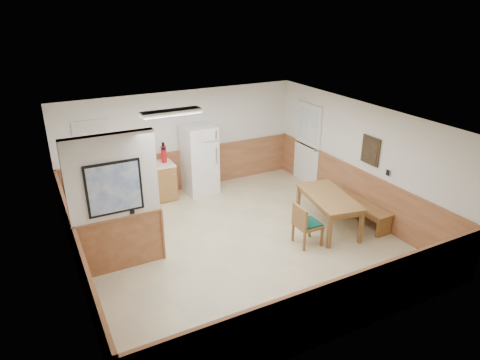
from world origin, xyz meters
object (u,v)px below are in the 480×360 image
refrigerator (200,160)px  fire_extinguisher (164,154)px  dining_table (329,200)px  soap_bottle (91,171)px  dining_chair (304,222)px  dining_bench (357,205)px

refrigerator → fire_extinguisher: refrigerator is taller
dining_table → soap_bottle: size_ratio=8.08×
refrigerator → soap_bottle: (-2.55, 0.00, 0.16)m
fire_extinguisher → dining_chair: bearing=-78.5°
dining_table → dining_chair: size_ratio=2.02×
fire_extinguisher → refrigerator: bearing=-20.2°
refrigerator → dining_chair: refrigerator is taller
dining_chair → soap_bottle: bearing=136.9°
dining_bench → soap_bottle: 5.85m
dining_chair → dining_bench: bearing=13.5°
dining_bench → refrigerator: bearing=129.6°
refrigerator → fire_extinguisher: 0.91m
dining_chair → dining_table: bearing=22.7°
dining_bench → dining_chair: size_ratio=2.06×
dining_table → soap_bottle: soap_bottle is taller
dining_table → fire_extinguisher: fire_extinguisher is taller
dining_table → soap_bottle: bearing=155.5°
fire_extinguisher → dining_bench: bearing=-57.1°
dining_table → fire_extinguisher: 3.98m
dining_chair → fire_extinguisher: (-1.67, 3.38, 0.62)m
dining_chair → fire_extinguisher: bearing=117.7°
dining_chair → soap_bottle: 4.74m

